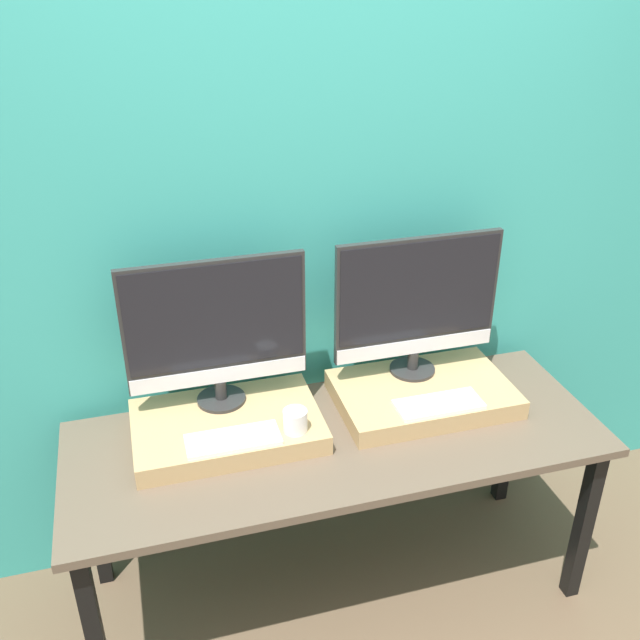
{
  "coord_description": "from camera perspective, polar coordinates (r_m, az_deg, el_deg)",
  "views": [
    {
      "loc": [
        -0.58,
        -1.5,
        2.16
      ],
      "look_at": [
        0.0,
        0.54,
        1.03
      ],
      "focal_mm": 40.0,
      "sensor_mm": 36.0,
      "label": 1
    }
  ],
  "objects": [
    {
      "name": "mug",
      "position": [
        2.3,
        -1.99,
        -8.05
      ],
      "size": [
        0.08,
        0.08,
        0.08
      ],
      "color": "white",
      "rests_on": "wooden_riser_left"
    },
    {
      "name": "monitor_left",
      "position": [
        2.33,
        -8.33,
        -0.63
      ],
      "size": [
        0.6,
        0.17,
        0.52
      ],
      "color": "#282828",
      "rests_on": "wooden_riser_left"
    },
    {
      "name": "wooden_riser_right",
      "position": [
        2.58,
        8.23,
        -5.87
      ],
      "size": [
        0.62,
        0.4,
        0.07
      ],
      "color": "tan",
      "rests_on": "workbench"
    },
    {
      "name": "workbench",
      "position": [
        2.45,
        1.38,
        -10.55
      ],
      "size": [
        1.79,
        0.66,
        0.7
      ],
      "color": "brown",
      "rests_on": "ground_plane"
    },
    {
      "name": "wall_back",
      "position": [
        2.46,
        -1.22,
        7.56
      ],
      "size": [
        8.0,
        0.04,
        2.6
      ],
      "color": "teal",
      "rests_on": "ground_plane"
    },
    {
      "name": "wooden_riser_left",
      "position": [
        2.41,
        -7.44,
        -8.44
      ],
      "size": [
        0.62,
        0.4,
        0.07
      ],
      "color": "tan",
      "rests_on": "workbench"
    },
    {
      "name": "keyboard_right",
      "position": [
        2.46,
        9.48,
        -6.63
      ],
      "size": [
        0.3,
        0.12,
        0.01
      ],
      "color": "silver",
      "rests_on": "wooden_riser_right"
    },
    {
      "name": "monitor_right",
      "position": [
        2.5,
        7.78,
        1.49
      ],
      "size": [
        0.6,
        0.17,
        0.52
      ],
      "color": "#282828",
      "rests_on": "wooden_riser_right"
    },
    {
      "name": "keyboard_left",
      "position": [
        2.29,
        -6.97,
        -9.43
      ],
      "size": [
        0.3,
        0.12,
        0.01
      ],
      "color": "silver",
      "rests_on": "wooden_riser_left"
    }
  ]
}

